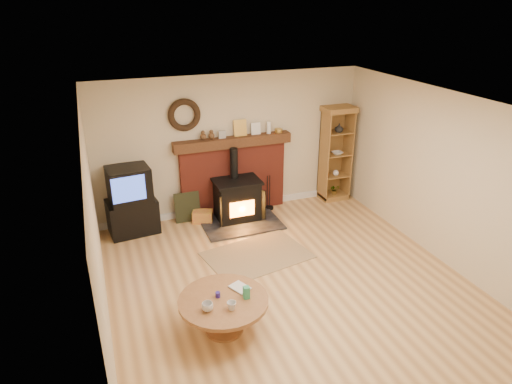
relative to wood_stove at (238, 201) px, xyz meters
name	(u,v)px	position (x,y,z in m)	size (l,w,h in m)	color
ground	(291,286)	(0.05, -2.28, -0.38)	(5.50, 5.50, 0.00)	#AD7B48
room_shell	(291,172)	(0.03, -2.18, 1.34)	(5.02, 5.52, 2.61)	beige
chimney_breast	(233,172)	(0.05, 0.39, 0.42)	(2.20, 0.22, 1.78)	maroon
wood_stove	(238,201)	(0.00, 0.00, 0.00)	(1.40, 1.00, 1.34)	black
area_rug	(257,255)	(-0.11, -1.32, -0.37)	(1.58, 1.09, 0.01)	brown
tv_unit	(131,202)	(-1.86, 0.19, 0.20)	(0.88, 0.66, 1.21)	black
curio_cabinet	(335,154)	(2.14, 0.28, 0.57)	(0.61, 0.44, 1.90)	olive
firelog_box	(203,217)	(-0.64, 0.12, -0.27)	(0.36, 0.22, 0.22)	yellow
leaning_painting	(187,207)	(-0.88, 0.27, -0.10)	(0.46, 0.03, 0.56)	black
fire_tools	(269,204)	(0.72, 0.22, -0.27)	(0.16, 0.16, 0.70)	black
coffee_table	(224,305)	(-1.12, -2.84, 0.00)	(1.10, 1.10, 0.63)	brown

